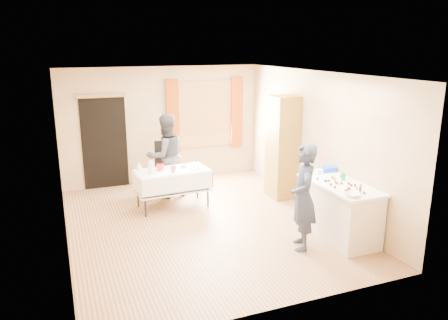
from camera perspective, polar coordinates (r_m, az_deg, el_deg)
name	(u,v)px	position (r m, az deg, el deg)	size (l,w,h in m)	color
floor	(203,224)	(7.78, -2.80, -8.37)	(4.50, 5.50, 0.02)	#9E7047
ceiling	(201,73)	(7.17, -3.07, 11.27)	(4.50, 5.50, 0.02)	white
wall_back	(163,125)	(9.97, -8.02, 4.55)	(4.50, 0.02, 2.60)	tan
wall_front	(281,207)	(4.94, 7.41, -6.07)	(4.50, 0.02, 2.60)	tan
wall_left	(59,165)	(7.01, -20.72, -0.63)	(0.02, 5.50, 2.60)	tan
wall_right	(316,142)	(8.34, 11.96, 2.37)	(0.02, 5.50, 2.60)	tan
window_frame	(205,114)	(10.17, -2.50, 6.02)	(1.32, 0.06, 1.52)	olive
window_pane	(205,114)	(10.16, -2.47, 6.01)	(1.20, 0.02, 1.40)	white
curtain_left	(173,116)	(9.90, -6.69, 5.70)	(0.28, 0.06, 1.65)	#8C3A0B
curtain_right	(237,112)	(10.40, 1.68, 6.23)	(0.28, 0.06, 1.65)	#8C3A0B
doorway	(105,143)	(9.78, -15.33, 2.18)	(0.95, 0.04, 2.00)	black
door_lintel	(101,96)	(9.59, -15.73, 8.09)	(1.05, 0.06, 0.08)	olive
cabinet	(282,147)	(8.92, 7.64, 1.66)	(0.50, 0.60, 2.08)	brown
counter	(338,210)	(7.36, 14.73, -6.38)	(0.71, 1.50, 0.91)	beige
party_table	(173,185)	(8.44, -6.73, -3.25)	(1.43, 0.80, 0.75)	black
chair	(167,177)	(9.35, -7.50, -2.27)	(0.52, 0.52, 1.09)	black
girl	(303,197)	(6.72, 10.32, -4.81)	(0.58, 0.70, 1.64)	#1B2338
woman	(166,156)	(8.96, -7.59, 0.53)	(0.96, 0.81, 1.72)	black
soda_can	(343,177)	(7.37, 15.33, -2.12)	(0.07, 0.07, 0.12)	#049536
mixing_bowl	(352,195)	(6.64, 16.44, -4.37)	(0.27, 0.27, 0.05)	white
foam_block	(318,172)	(7.65, 12.21, -1.48)	(0.15, 0.10, 0.08)	white
blue_basket	(327,169)	(7.83, 13.31, -1.16)	(0.30, 0.20, 0.08)	blue
pitcher	(151,168)	(8.13, -9.49, -1.03)	(0.11, 0.11, 0.22)	silver
cup_red	(160,167)	(8.34, -8.32, -0.94)	(0.19, 0.19, 0.12)	red
cup_rainbow	(173,169)	(8.18, -6.64, -1.23)	(0.12, 0.12, 0.11)	red
small_bowl	(184,165)	(8.55, -5.22, -0.69)	(0.19, 0.19, 0.05)	white
pastry_tray	(198,168)	(8.40, -3.39, -1.03)	(0.28, 0.20, 0.02)	white
bottle	(139,167)	(8.35, -11.02, -0.86)	(0.08, 0.08, 0.17)	white
cake_balls	(343,185)	(7.09, 15.33, -3.12)	(0.49, 0.91, 0.04)	#3F2314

